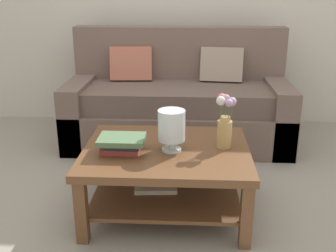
{
  "coord_description": "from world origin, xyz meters",
  "views": [
    {
      "loc": [
        0.14,
        -2.81,
        1.47
      ],
      "look_at": [
        0.0,
        -0.22,
        0.55
      ],
      "focal_mm": 43.96,
      "sensor_mm": 36.0,
      "label": 1
    }
  ],
  "objects_px": {
    "couch": "(178,104)",
    "flower_pitcher": "(225,123)",
    "coffee_table": "(166,166)",
    "glass_hurricane_vase": "(172,127)",
    "book_stack_main": "(122,143)"
  },
  "relations": [
    {
      "from": "book_stack_main",
      "to": "coffee_table",
      "type": "bearing_deg",
      "value": 15.46
    },
    {
      "from": "glass_hurricane_vase",
      "to": "couch",
      "type": "bearing_deg",
      "value": 90.02
    },
    {
      "from": "glass_hurricane_vase",
      "to": "flower_pitcher",
      "type": "relative_size",
      "value": 0.75
    },
    {
      "from": "book_stack_main",
      "to": "flower_pitcher",
      "type": "xyz_separation_m",
      "value": [
        0.65,
        0.12,
        0.11
      ]
    },
    {
      "from": "couch",
      "to": "flower_pitcher",
      "type": "bearing_deg",
      "value": -75.44
    },
    {
      "from": "couch",
      "to": "book_stack_main",
      "type": "xyz_separation_m",
      "value": [
        -0.31,
        -1.41,
        0.15
      ]
    },
    {
      "from": "coffee_table",
      "to": "glass_hurricane_vase",
      "type": "distance_m",
      "value": 0.29
    },
    {
      "from": "glass_hurricane_vase",
      "to": "flower_pitcher",
      "type": "distance_m",
      "value": 0.34
    },
    {
      "from": "coffee_table",
      "to": "glass_hurricane_vase",
      "type": "bearing_deg",
      "value": -45.62
    },
    {
      "from": "couch",
      "to": "coffee_table",
      "type": "relative_size",
      "value": 1.93
    },
    {
      "from": "flower_pitcher",
      "to": "book_stack_main",
      "type": "bearing_deg",
      "value": -169.56
    },
    {
      "from": "couch",
      "to": "coffee_table",
      "type": "height_order",
      "value": "couch"
    },
    {
      "from": "coffee_table",
      "to": "glass_hurricane_vase",
      "type": "xyz_separation_m",
      "value": [
        0.03,
        -0.03,
        0.28
      ]
    },
    {
      "from": "couch",
      "to": "glass_hurricane_vase",
      "type": "distance_m",
      "value": 1.4
    },
    {
      "from": "couch",
      "to": "flower_pitcher",
      "type": "xyz_separation_m",
      "value": [
        0.34,
        -1.3,
        0.25
      ]
    }
  ]
}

